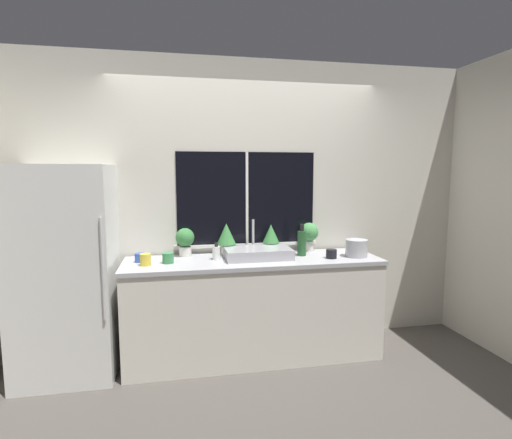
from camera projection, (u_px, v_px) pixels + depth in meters
The scene contains 18 objects.
ground_plane at pixel (260, 372), 3.33m from camera, with size 14.00×14.00×0.00m, color #4C4742.
wall_back at pixel (246, 204), 3.83m from camera, with size 8.00×0.09×2.70m.
wall_left at pixel (28, 201), 4.21m from camera, with size 0.06×7.00×2.70m.
wall_right at pixel (407, 196), 5.05m from camera, with size 0.06×7.00×2.70m.
counter at pixel (254, 308), 3.57m from camera, with size 2.25×0.63×0.90m.
refrigerator at pixel (67, 271), 3.24m from camera, with size 0.75×0.73×1.72m.
sink at pixel (258, 253), 3.56m from camera, with size 0.58×0.43×0.32m.
potted_plant_far_left at pixel (185, 240), 3.62m from camera, with size 0.17×0.17×0.26m.
potted_plant_center_left at pixel (226, 236), 3.68m from camera, with size 0.18×0.18×0.29m.
potted_plant_center_right at pixel (271, 237), 3.77m from camera, with size 0.16×0.16×0.27m.
potted_plant_far_right at pixel (309, 234), 3.84m from camera, with size 0.18×0.18×0.28m.
soap_bottle at pixel (216, 253), 3.49m from camera, with size 0.07×0.07×0.15m.
bottle_tall at pixel (302, 242), 3.65m from camera, with size 0.08×0.08×0.29m.
mug_green at pixel (168, 258), 3.35m from camera, with size 0.09×0.09×0.09m.
mug_blue at pixel (140, 258), 3.39m from camera, with size 0.09×0.09×0.08m.
mug_black at pixel (331, 254), 3.54m from camera, with size 0.09×0.09×0.08m.
mug_yellow at pixel (145, 260), 3.27m from camera, with size 0.09×0.09×0.10m.
kettle at pixel (356, 247), 3.60m from camera, with size 0.20×0.20×0.17m.
Camera 1 is at (-0.64, -3.09, 1.66)m, focal length 28.00 mm.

